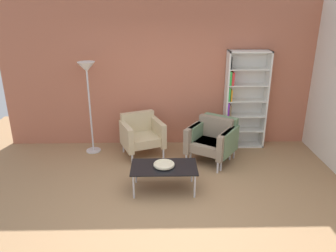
{
  "coord_description": "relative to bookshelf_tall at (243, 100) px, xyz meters",
  "views": [
    {
      "loc": [
        -0.15,
        -3.84,
        2.71
      ],
      "look_at": [
        -0.04,
        0.84,
        0.95
      ],
      "focal_mm": 34.92,
      "sensor_mm": 36.0,
      "label": 1
    }
  ],
  "objects": [
    {
      "name": "ground_plane",
      "position": [
        -1.45,
        -2.26,
        -0.95
      ],
      "size": [
        8.32,
        8.32,
        0.0
      ],
      "primitive_type": "plane",
      "color": "#9E7751"
    },
    {
      "name": "brick_back_panel",
      "position": [
        -1.45,
        0.2,
        0.5
      ],
      "size": [
        6.4,
        0.12,
        2.9
      ],
      "primitive_type": "cube",
      "color": "#B2664C",
      "rests_on": "ground_plane"
    },
    {
      "name": "bookshelf_tall",
      "position": [
        0.0,
        0.0,
        0.0
      ],
      "size": [
        0.8,
        0.3,
        1.9
      ],
      "color": "silver",
      "rests_on": "ground_plane"
    },
    {
      "name": "coffee_table_low",
      "position": [
        -1.56,
        -1.69,
        -0.58
      ],
      "size": [
        1.0,
        0.56,
        0.4
      ],
      "color": "black",
      "rests_on": "ground_plane"
    },
    {
      "name": "decorative_bowl",
      "position": [
        -1.56,
        -1.69,
        -0.51
      ],
      "size": [
        0.32,
        0.32,
        0.05
      ],
      "color": "beige",
      "rests_on": "coffee_table_low"
    },
    {
      "name": "armchair_near_window",
      "position": [
        -1.97,
        -0.4,
        -0.53
      ],
      "size": [
        0.9,
        0.86,
        0.78
      ],
      "rotation": [
        0.0,
        0.0,
        0.38
      ],
      "color": "#C6B289",
      "rests_on": "ground_plane"
    },
    {
      "name": "armchair_spare_guest",
      "position": [
        -0.71,
        -0.72,
        -0.53
      ],
      "size": [
        0.94,
        0.92,
        0.78
      ],
      "rotation": [
        0.0,
        0.0,
        -0.55
      ],
      "color": "gray",
      "rests_on": "ground_plane"
    },
    {
      "name": "armchair_by_bookshelf",
      "position": [
        -0.62,
        -0.64,
        -0.53
      ],
      "size": [
        0.94,
        0.93,
        0.78
      ],
      "rotation": [
        0.0,
        0.0,
        -0.6
      ],
      "color": "slate",
      "rests_on": "ground_plane"
    },
    {
      "name": "floor_lamp_torchiere",
      "position": [
        -2.92,
        -0.25,
        0.5
      ],
      "size": [
        0.32,
        0.32,
        1.74
      ],
      "color": "silver",
      "rests_on": "ground_plane"
    }
  ]
}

